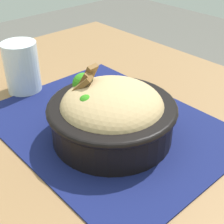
{
  "coord_description": "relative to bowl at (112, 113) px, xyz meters",
  "views": [
    {
      "loc": [
        -0.35,
        0.32,
        1.06
      ],
      "look_at": [
        -0.01,
        0.01,
        0.77
      ],
      "focal_mm": 52.29,
      "sensor_mm": 36.0,
      "label": 1
    }
  ],
  "objects": [
    {
      "name": "placemat",
      "position": [
        0.03,
        -0.02,
        -0.05
      ],
      "size": [
        0.43,
        0.33,
        0.0
      ],
      "primitive_type": "cube",
      "rotation": [
        0.0,
        0.0,
        -0.0
      ],
      "color": "#11194C",
      "rests_on": "table"
    },
    {
      "name": "table",
      "position": [
        0.01,
        -0.01,
        -0.13
      ],
      "size": [
        1.05,
        0.8,
        0.72
      ],
      "color": "olive",
      "rests_on": "ground_plane"
    },
    {
      "name": "fork",
      "position": [
        0.13,
        -0.04,
        -0.05
      ],
      "size": [
        0.03,
        0.13,
        0.0
      ],
      "color": "#B8B8B8",
      "rests_on": "placemat"
    },
    {
      "name": "drinking_glass",
      "position": [
        0.25,
        0.02,
        -0.0
      ],
      "size": [
        0.07,
        0.07,
        0.11
      ],
      "color": "silver",
      "rests_on": "table"
    },
    {
      "name": "bowl",
      "position": [
        0.0,
        0.0,
        0.0
      ],
      "size": [
        0.22,
        0.22,
        0.12
      ],
      "color": "black",
      "rests_on": "placemat"
    }
  ]
}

